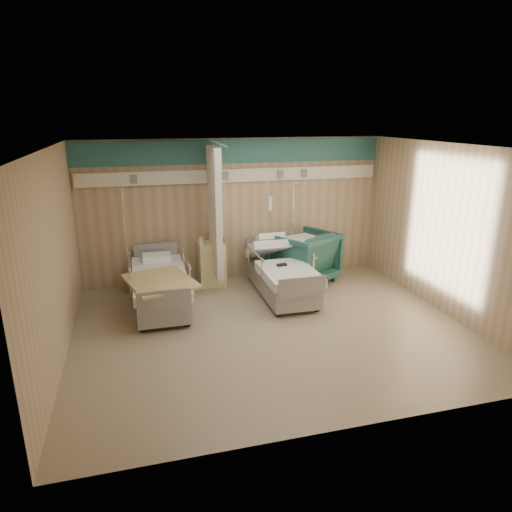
# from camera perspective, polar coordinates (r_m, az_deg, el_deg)

# --- Properties ---
(ground) EXTENTS (6.00, 5.00, 0.00)m
(ground) POSITION_cam_1_polar(r_m,az_deg,el_deg) (7.27, 1.83, -9.07)
(ground) COLOR gray
(ground) RESTS_ON ground
(room_walls) EXTENTS (6.04, 5.04, 2.82)m
(room_walls) POSITION_cam_1_polar(r_m,az_deg,el_deg) (6.88, 1.12, 5.86)
(room_walls) COLOR tan
(room_walls) RESTS_ON ground
(bed_right) EXTENTS (1.00, 2.16, 0.63)m
(bed_right) POSITION_cam_1_polar(r_m,az_deg,el_deg) (8.45, 3.21, -2.89)
(bed_right) COLOR silver
(bed_right) RESTS_ON ground
(bed_left) EXTENTS (1.00, 2.16, 0.63)m
(bed_left) POSITION_cam_1_polar(r_m,az_deg,el_deg) (8.08, -11.84, -4.23)
(bed_left) COLOR silver
(bed_left) RESTS_ON ground
(bedside_cabinet) EXTENTS (0.50, 0.48, 0.85)m
(bedside_cabinet) POSITION_cam_1_polar(r_m,az_deg,el_deg) (8.98, -5.57, -0.97)
(bedside_cabinet) COLOR #E7DE90
(bedside_cabinet) RESTS_ON ground
(visitor_armchair) EXTENTS (1.51, 1.52, 1.03)m
(visitor_armchair) POSITION_cam_1_polar(r_m,az_deg,el_deg) (9.13, 5.94, -0.09)
(visitor_armchair) COLOR #205048
(visitor_armchair) RESTS_ON ground
(waffle_blanket) EXTENTS (0.72, 0.68, 0.07)m
(waffle_blanket) POSITION_cam_1_polar(r_m,az_deg,el_deg) (8.99, 5.88, 3.25)
(waffle_blanket) COLOR white
(waffle_blanket) RESTS_ON visitor_armchair
(iv_stand_right) EXTENTS (0.34, 0.34, 1.93)m
(iv_stand_right) POSITION_cam_1_polar(r_m,az_deg,el_deg) (9.37, 4.46, -0.37)
(iv_stand_right) COLOR silver
(iv_stand_right) RESTS_ON ground
(iv_stand_left) EXTENTS (0.35, 0.35, 1.98)m
(iv_stand_left) POSITION_cam_1_polar(r_m,az_deg,el_deg) (8.91, -15.62, -1.82)
(iv_stand_left) COLOR silver
(iv_stand_left) RESTS_ON ground
(call_remote) EXTENTS (0.19, 0.11, 0.04)m
(call_remote) POSITION_cam_1_polar(r_m,az_deg,el_deg) (8.18, 3.23, -1.10)
(call_remote) COLOR black
(call_remote) RESTS_ON bed_right
(tan_blanket) EXTENTS (1.26, 1.43, 0.04)m
(tan_blanket) POSITION_cam_1_polar(r_m,az_deg,el_deg) (7.53, -11.86, -3.11)
(tan_blanket) COLOR tan
(tan_blanket) RESTS_ON bed_left
(toiletry_bag) EXTENTS (0.24, 0.19, 0.11)m
(toiletry_bag) POSITION_cam_1_polar(r_m,az_deg,el_deg) (8.82, -4.77, 1.97)
(toiletry_bag) COLOR black
(toiletry_bag) RESTS_ON bedside_cabinet
(white_cup) EXTENTS (0.10, 0.10, 0.13)m
(white_cup) POSITION_cam_1_polar(r_m,az_deg,el_deg) (8.77, -6.87, 1.89)
(white_cup) COLOR white
(white_cup) RESTS_ON bedside_cabinet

